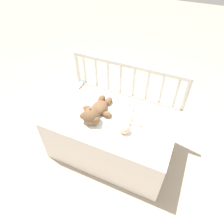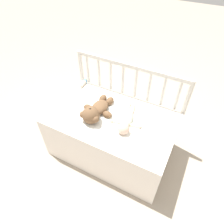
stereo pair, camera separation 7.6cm
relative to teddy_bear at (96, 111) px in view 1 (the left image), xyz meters
The scene contains 7 objects.
ground_plane 0.59m from the teddy_bear, 18.13° to the left, with size 12.00×12.00×0.00m, color tan.
crib_mattress 0.35m from the teddy_bear, 18.13° to the left, with size 1.18×0.71×0.51m.
crib_rail 0.45m from the teddy_bear, 71.85° to the left, with size 1.18×0.04×0.87m.
blanket 0.17m from the teddy_bear, 27.45° to the left, with size 0.83×0.56×0.01m.
teddy_bear is the anchor object (origin of this frame).
baby 0.29m from the teddy_bear, ahead, with size 0.31×0.41×0.10m.
baby_bottle 0.51m from the teddy_bear, 136.70° to the left, with size 0.05×0.14×0.05m.
Camera 1 is at (0.53, -1.18, 1.83)m, focal length 32.00 mm.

